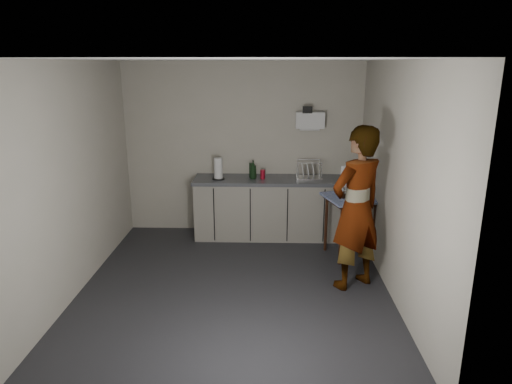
{
  "coord_description": "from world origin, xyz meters",
  "views": [
    {
      "loc": [
        0.39,
        -4.88,
        2.57
      ],
      "look_at": [
        0.24,
        0.45,
        1.05
      ],
      "focal_mm": 32.0,
      "sensor_mm": 36.0,
      "label": 1
    }
  ],
  "objects_px": {
    "standing_man": "(356,209)",
    "bakery_box": "(351,189)",
    "soda_can": "(263,174)",
    "soap_bottle": "(253,170)",
    "dish_rack": "(308,174)",
    "dark_bottle": "(251,170)",
    "side_table": "(351,205)",
    "kitchen_counter": "(269,209)",
    "paper_towel": "(218,169)"
  },
  "relations": [
    {
      "from": "standing_man",
      "to": "bakery_box",
      "type": "xyz_separation_m",
      "value": [
        0.11,
        0.97,
        -0.03
      ]
    },
    {
      "from": "soda_can",
      "to": "soap_bottle",
      "type": "bearing_deg",
      "value": 176.44
    },
    {
      "from": "dish_rack",
      "to": "bakery_box",
      "type": "relative_size",
      "value": 1.01
    },
    {
      "from": "standing_man",
      "to": "dark_bottle",
      "type": "relative_size",
      "value": 8.87
    },
    {
      "from": "side_table",
      "to": "standing_man",
      "type": "distance_m",
      "value": 0.92
    },
    {
      "from": "standing_man",
      "to": "dark_bottle",
      "type": "xyz_separation_m",
      "value": [
        -1.27,
        1.66,
        0.06
      ]
    },
    {
      "from": "kitchen_counter",
      "to": "bakery_box",
      "type": "height_order",
      "value": "bakery_box"
    },
    {
      "from": "paper_towel",
      "to": "kitchen_counter",
      "type": "bearing_deg",
      "value": 4.99
    },
    {
      "from": "dark_bottle",
      "to": "bakery_box",
      "type": "bearing_deg",
      "value": -26.56
    },
    {
      "from": "soda_can",
      "to": "dark_bottle",
      "type": "xyz_separation_m",
      "value": [
        -0.17,
        0.1,
        0.04
      ]
    },
    {
      "from": "soap_bottle",
      "to": "soda_can",
      "type": "relative_size",
      "value": 2.04
    },
    {
      "from": "side_table",
      "to": "paper_towel",
      "type": "height_order",
      "value": "paper_towel"
    },
    {
      "from": "soap_bottle",
      "to": "paper_towel",
      "type": "height_order",
      "value": "paper_towel"
    },
    {
      "from": "standing_man",
      "to": "dish_rack",
      "type": "height_order",
      "value": "standing_man"
    },
    {
      "from": "side_table",
      "to": "paper_towel",
      "type": "relative_size",
      "value": 2.62
    },
    {
      "from": "dark_bottle",
      "to": "side_table",
      "type": "bearing_deg",
      "value": -29.47
    },
    {
      "from": "dark_bottle",
      "to": "paper_towel",
      "type": "distance_m",
      "value": 0.5
    },
    {
      "from": "dish_rack",
      "to": "dark_bottle",
      "type": "bearing_deg",
      "value": 177.66
    },
    {
      "from": "soap_bottle",
      "to": "dish_rack",
      "type": "bearing_deg",
      "value": 3.83
    },
    {
      "from": "soda_can",
      "to": "side_table",
      "type": "bearing_deg",
      "value": -29.44
    },
    {
      "from": "kitchen_counter",
      "to": "side_table",
      "type": "xyz_separation_m",
      "value": [
        1.1,
        -0.7,
        0.31
      ]
    },
    {
      "from": "standing_man",
      "to": "kitchen_counter",
      "type": "bearing_deg",
      "value": -91.33
    },
    {
      "from": "soap_bottle",
      "to": "bakery_box",
      "type": "relative_size",
      "value": 0.73
    },
    {
      "from": "standing_man",
      "to": "soap_bottle",
      "type": "height_order",
      "value": "standing_man"
    },
    {
      "from": "standing_man",
      "to": "dark_bottle",
      "type": "bearing_deg",
      "value": -86.17
    },
    {
      "from": "soda_can",
      "to": "dark_bottle",
      "type": "distance_m",
      "value": 0.2
    },
    {
      "from": "kitchen_counter",
      "to": "side_table",
      "type": "bearing_deg",
      "value": -32.45
    },
    {
      "from": "dish_rack",
      "to": "side_table",
      "type": "bearing_deg",
      "value": -55.14
    },
    {
      "from": "soda_can",
      "to": "dish_rack",
      "type": "relative_size",
      "value": 0.36
    },
    {
      "from": "dish_rack",
      "to": "soap_bottle",
      "type": "bearing_deg",
      "value": -176.17
    },
    {
      "from": "kitchen_counter",
      "to": "paper_towel",
      "type": "xyz_separation_m",
      "value": [
        -0.75,
        -0.07,
        0.64
      ]
    },
    {
      "from": "side_table",
      "to": "dark_bottle",
      "type": "bearing_deg",
      "value": 133.9
    },
    {
      "from": "soap_bottle",
      "to": "soda_can",
      "type": "bearing_deg",
      "value": -3.56
    },
    {
      "from": "kitchen_counter",
      "to": "standing_man",
      "type": "height_order",
      "value": "standing_man"
    },
    {
      "from": "kitchen_counter",
      "to": "bakery_box",
      "type": "distance_m",
      "value": 1.37
    },
    {
      "from": "side_table",
      "to": "bakery_box",
      "type": "distance_m",
      "value": 0.21
    },
    {
      "from": "paper_towel",
      "to": "side_table",
      "type": "bearing_deg",
      "value": -18.94
    },
    {
      "from": "standing_man",
      "to": "soap_bottle",
      "type": "xyz_separation_m",
      "value": [
        -1.24,
        1.57,
        0.09
      ]
    },
    {
      "from": "side_table",
      "to": "soda_can",
      "type": "bearing_deg",
      "value": 133.93
    },
    {
      "from": "side_table",
      "to": "standing_man",
      "type": "relative_size",
      "value": 0.44
    },
    {
      "from": "standing_man",
      "to": "soda_can",
      "type": "xyz_separation_m",
      "value": [
        -1.1,
        1.56,
        0.02
      ]
    },
    {
      "from": "bakery_box",
      "to": "dish_rack",
      "type": "bearing_deg",
      "value": 127.19
    },
    {
      "from": "standing_man",
      "to": "dark_bottle",
      "type": "distance_m",
      "value": 2.09
    },
    {
      "from": "side_table",
      "to": "paper_towel",
      "type": "xyz_separation_m",
      "value": [
        -1.85,
        0.63,
        0.33
      ]
    },
    {
      "from": "bakery_box",
      "to": "soap_bottle",
      "type": "bearing_deg",
      "value": 154.39
    },
    {
      "from": "kitchen_counter",
      "to": "bakery_box",
      "type": "relative_size",
      "value": 5.94
    },
    {
      "from": "dish_rack",
      "to": "standing_man",
      "type": "bearing_deg",
      "value": -75.71
    },
    {
      "from": "dark_bottle",
      "to": "paper_towel",
      "type": "height_order",
      "value": "paper_towel"
    },
    {
      "from": "kitchen_counter",
      "to": "dish_rack",
      "type": "height_order",
      "value": "dish_rack"
    },
    {
      "from": "side_table",
      "to": "bakery_box",
      "type": "relative_size",
      "value": 2.23
    }
  ]
}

